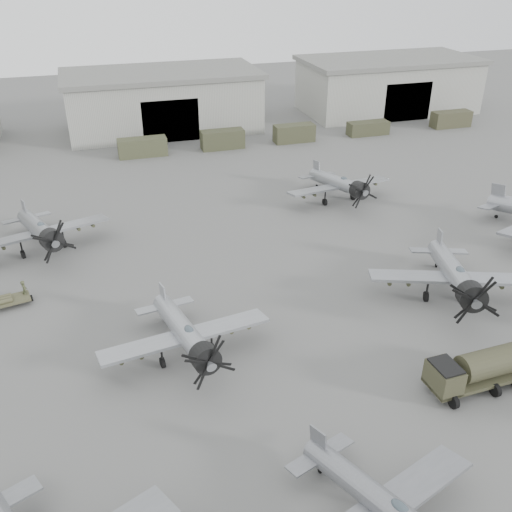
{
  "coord_description": "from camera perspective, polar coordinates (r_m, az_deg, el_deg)",
  "views": [
    {
      "loc": [
        -11.85,
        -25.24,
        25.24
      ],
      "look_at": [
        0.23,
        14.31,
        2.5
      ],
      "focal_mm": 40.0,
      "sensor_mm": 36.0,
      "label": 1
    }
  ],
  "objects": [
    {
      "name": "hangar_right",
      "position": [
        102.59,
        13.04,
        16.37
      ],
      "size": [
        29.0,
        14.8,
        8.7
      ],
      "color": "#A3A499",
      "rests_on": "ground"
    },
    {
      "name": "support_truck_7",
      "position": [
        96.1,
        18.92,
        12.82
      ],
      "size": [
        6.21,
        2.2,
        2.43
      ],
      "primitive_type": "cube",
      "color": "#3D3C28",
      "rests_on": "ground"
    },
    {
      "name": "aircraft_mid_1",
      "position": [
        38.89,
        -6.94,
        -7.83
      ],
      "size": [
        11.98,
        10.78,
        4.76
      ],
      "rotation": [
        0.0,
        0.0,
        0.15
      ],
      "color": "#9B9EA3",
      "rests_on": "ground"
    },
    {
      "name": "fuel_tanker",
      "position": [
        39.53,
        21.28,
        -10.42
      ],
      "size": [
        6.96,
        3.37,
        2.65
      ],
      "rotation": [
        0.0,
        0.0,
        0.04
      ],
      "color": "#393825",
      "rests_on": "ground"
    },
    {
      "name": "hangar_center",
      "position": [
        90.44,
        -9.32,
        15.11
      ],
      "size": [
        29.0,
        14.8,
        8.7
      ],
      "color": "#A3A499",
      "rests_on": "ground"
    },
    {
      "name": "aircraft_far_0",
      "position": [
        55.46,
        -20.73,
        2.38
      ],
      "size": [
        12.58,
        11.32,
        5.03
      ],
      "rotation": [
        0.0,
        0.0,
        0.3
      ],
      "color": "gray",
      "rests_on": "ground"
    },
    {
      "name": "aircraft_mid_2",
      "position": [
        47.16,
        19.39,
        -1.92
      ],
      "size": [
        13.24,
        11.95,
        5.34
      ],
      "rotation": [
        0.0,
        0.0,
        -0.36
      ],
      "color": "#94979D",
      "rests_on": "ground"
    },
    {
      "name": "support_truck_6",
      "position": [
        88.82,
        11.13,
        12.43
      ],
      "size": [
        6.18,
        2.2,
        1.96
      ],
      "primitive_type": "cube",
      "color": "#3A3B26",
      "rests_on": "ground"
    },
    {
      "name": "aircraft_near_1",
      "position": [
        29.81,
        13.16,
        -23.42
      ],
      "size": [
        11.06,
        9.97,
        4.44
      ],
      "rotation": [
        0.0,
        0.0,
        0.33
      ],
      "color": "gray",
      "rests_on": "ground"
    },
    {
      "name": "aircraft_far_1",
      "position": [
        63.28,
        8.48,
        7.12
      ],
      "size": [
        12.1,
        10.89,
        4.81
      ],
      "rotation": [
        0.0,
        0.0,
        0.12
      ],
      "color": "gray",
      "rests_on": "ground"
    },
    {
      "name": "ground_crew",
      "position": [
        49.29,
        -22.14,
        -3.18
      ],
      "size": [
        0.54,
        0.71,
        1.75
      ],
      "primitive_type": "imported",
      "rotation": [
        0.0,
        0.0,
        1.78
      ],
      "color": "#42472E",
      "rests_on": "ground"
    },
    {
      "name": "ground",
      "position": [
        37.61,
        6.22,
        -13.56
      ],
      "size": [
        220.0,
        220.0,
        0.0
      ],
      "primitive_type": "plane",
      "color": "#535351",
      "rests_on": "ground"
    },
    {
      "name": "support_truck_5",
      "position": [
        84.04,
        3.83,
        12.15
      ],
      "size": [
        5.85,
        2.2,
        2.48
      ],
      "primitive_type": "cube",
      "color": "#3C3D28",
      "rests_on": "ground"
    },
    {
      "name": "support_truck_3",
      "position": [
        79.29,
        -11.28,
        10.62
      ],
      "size": [
        6.47,
        2.2,
        2.44
      ],
      "primitive_type": "cube",
      "color": "#42452D",
      "rests_on": "ground"
    },
    {
      "name": "support_truck_4",
      "position": [
        81.01,
        -3.37,
        11.57
      ],
      "size": [
        5.99,
        2.2,
        2.6
      ],
      "primitive_type": "cube",
      "color": "#3B3D28",
      "rests_on": "ground"
    }
  ]
}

